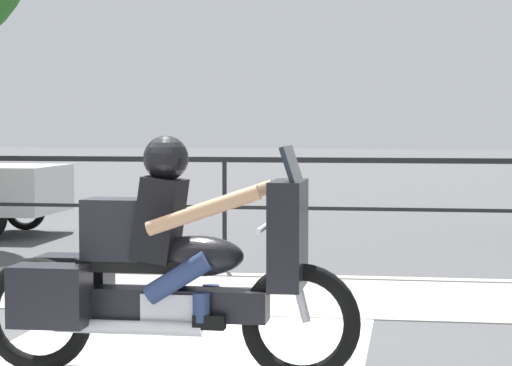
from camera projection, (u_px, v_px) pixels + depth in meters
The scene contains 3 objects.
sidewalk_band at pixel (195, 290), 9.75m from camera, with size 44.00×2.40×0.01m, color #99968E.
fence_railing at pixel (224, 181), 11.23m from camera, with size 36.00×0.05×1.26m.
motorcycle at pixel (163, 269), 6.39m from camera, with size 2.50×0.76×1.56m.
Camera 1 is at (2.08, -6.06, 1.63)m, focal length 70.00 mm.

